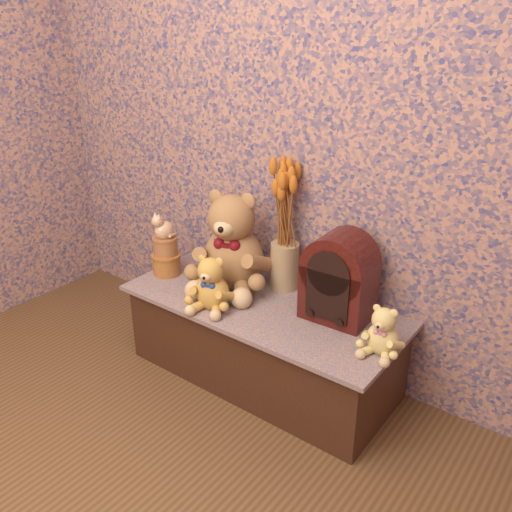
{
  "coord_description": "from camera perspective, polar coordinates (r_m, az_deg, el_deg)",
  "views": [
    {
      "loc": [
        1.22,
        -0.43,
        1.55
      ],
      "look_at": [
        0.0,
        1.19,
        0.62
      ],
      "focal_mm": 38.38,
      "sensor_mm": 36.0,
      "label": 1
    }
  ],
  "objects": [
    {
      "name": "biscuit_tin_upper",
      "position": [
        2.61,
        -9.42,
        1.01
      ],
      "size": [
        0.13,
        0.13,
        0.09
      ],
      "primitive_type": "cylinder",
      "rotation": [
        0.0,
        0.0,
        -0.19
      ],
      "color": "tan",
      "rests_on": "biscuit_tin_lower"
    },
    {
      "name": "dried_stalks",
      "position": [
        2.35,
        3.16,
        5.91
      ],
      "size": [
        0.25,
        0.25,
        0.41
      ],
      "primitive_type": null,
      "rotation": [
        0.0,
        0.0,
        0.15
      ],
      "color": "#C2671F",
      "rests_on": "ceramic_vase"
    },
    {
      "name": "teddy_large",
      "position": [
        2.44,
        -2.35,
        2.22
      ],
      "size": [
        0.5,
        0.55,
        0.48
      ],
      "primitive_type": null,
      "rotation": [
        0.0,
        0.0,
        0.31
      ],
      "color": "#A06E3E",
      "rests_on": "display_shelf"
    },
    {
      "name": "cathedral_radio",
      "position": [
        2.21,
        8.68,
        -2.09
      ],
      "size": [
        0.28,
        0.21,
        0.37
      ],
      "primitive_type": null,
      "rotation": [
        0.0,
        0.0,
        0.04
      ],
      "color": "#350D09",
      "rests_on": "display_shelf"
    },
    {
      "name": "cat_figurine",
      "position": [
        2.57,
        -9.59,
        3.26
      ],
      "size": [
        0.12,
        0.12,
        0.13
      ],
      "primitive_type": null,
      "rotation": [
        0.0,
        0.0,
        -0.22
      ],
      "color": "silver",
      "rests_on": "biscuit_tin_upper"
    },
    {
      "name": "teddy_small",
      "position": [
        2.06,
        13.2,
        -7.27
      ],
      "size": [
        0.17,
        0.2,
        0.2
      ],
      "primitive_type": null,
      "rotation": [
        0.0,
        0.0,
        0.03
      ],
      "color": "#DCC168",
      "rests_on": "display_shelf"
    },
    {
      "name": "teddy_medium",
      "position": [
        2.3,
        -4.61,
        -2.45
      ],
      "size": [
        0.26,
        0.29,
        0.25
      ],
      "primitive_type": null,
      "rotation": [
        0.0,
        0.0,
        0.3
      ],
      "color": "gold",
      "rests_on": "display_shelf"
    },
    {
      "name": "display_shelf",
      "position": [
        2.48,
        0.71,
        -8.74
      ],
      "size": [
        1.24,
        0.54,
        0.38
      ],
      "primitive_type": "cube",
      "color": "#3B557A",
      "rests_on": "ground"
    },
    {
      "name": "biscuit_tin_lower",
      "position": [
        2.65,
        -9.29,
        -0.83
      ],
      "size": [
        0.16,
        0.16,
        0.1
      ],
      "primitive_type": "cylinder",
      "rotation": [
        0.0,
        0.0,
        -0.25
      ],
      "color": "gold",
      "rests_on": "display_shelf"
    },
    {
      "name": "ceramic_vase",
      "position": [
        2.46,
        2.99,
        -1.0
      ],
      "size": [
        0.16,
        0.16,
        0.21
      ],
      "primitive_type": "cylinder",
      "rotation": [
        0.0,
        0.0,
        0.3
      ],
      "color": "tan",
      "rests_on": "display_shelf"
    }
  ]
}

